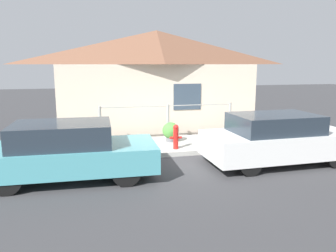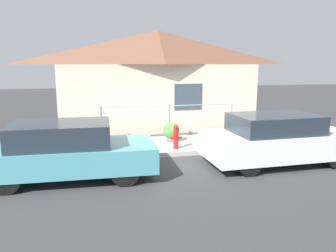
{
  "view_description": "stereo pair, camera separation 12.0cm",
  "coord_description": "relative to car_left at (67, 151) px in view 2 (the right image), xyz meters",
  "views": [
    {
      "loc": [
        -2.7,
        -9.23,
        2.77
      ],
      "look_at": [
        -0.42,
        0.3,
        0.9
      ],
      "focal_mm": 35.0,
      "sensor_mm": 36.0,
      "label": 1
    },
    {
      "loc": [
        -2.58,
        -9.26,
        2.77
      ],
      "look_at": [
        -0.42,
        0.3,
        0.9
      ],
      "focal_mm": 35.0,
      "sensor_mm": 36.0,
      "label": 2
    }
  ],
  "objects": [
    {
      "name": "fence",
      "position": [
        3.27,
        3.35,
        0.1
      ],
      "size": [
        4.9,
        0.1,
        1.19
      ],
      "color": "#999993",
      "rests_on": "sidewalk"
    },
    {
      "name": "potted_plant_by_fence",
      "position": [
        0.3,
        2.52,
        -0.24
      ],
      "size": [
        0.41,
        0.41,
        0.56
      ],
      "color": "#9E5638",
      "rests_on": "sidewalk"
    },
    {
      "name": "car_left",
      "position": [
        0.0,
        0.0,
        0.0
      ],
      "size": [
        4.16,
        1.86,
        1.39
      ],
      "rotation": [
        0.0,
        0.0,
        -0.03
      ],
      "color": "teal",
      "rests_on": "ground_plane"
    },
    {
      "name": "fire_hydrant",
      "position": [
        3.12,
        1.65,
        -0.15
      ],
      "size": [
        0.38,
        0.17,
        0.77
      ],
      "color": "red",
      "rests_on": "sidewalk"
    },
    {
      "name": "car_right",
      "position": [
        5.62,
        -0.0,
        -0.0
      ],
      "size": [
        4.19,
        1.87,
        1.4
      ],
      "rotation": [
        0.0,
        0.0,
        0.02
      ],
      "color": "white",
      "rests_on": "ground_plane"
    },
    {
      "name": "house",
      "position": [
        3.27,
        5.19,
        2.51
      ],
      "size": [
        8.17,
        2.23,
        4.08
      ],
      "color": "beige",
      "rests_on": "ground_plane"
    },
    {
      "name": "potted_plant_near_hydrant",
      "position": [
        3.19,
        2.63,
        -0.2
      ],
      "size": [
        0.56,
        0.56,
        0.67
      ],
      "color": "slate",
      "rests_on": "sidewalk"
    },
    {
      "name": "sidewalk",
      "position": [
        3.27,
        2.38,
        -0.63
      ],
      "size": [
        24.0,
        2.23,
        0.15
      ],
      "color": "#B2AFA8",
      "rests_on": "ground_plane"
    },
    {
      "name": "ground_plane",
      "position": [
        3.27,
        1.27,
        -0.7
      ],
      "size": [
        60.0,
        60.0,
        0.0
      ],
      "primitive_type": "plane",
      "color": "#38383A"
    }
  ]
}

